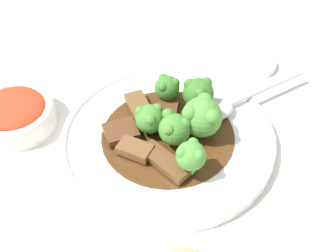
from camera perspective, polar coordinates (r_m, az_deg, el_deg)
name	(u,v)px	position (r m, az deg, el deg)	size (l,w,h in m)	color
ground_plane	(168,143)	(0.67, 0.00, -2.03)	(4.00, 4.00, 0.00)	silver
main_plate	(168,138)	(0.66, 0.00, -1.45)	(0.30, 0.30, 0.02)	white
beef_strip_0	(165,161)	(0.61, -0.39, -4.34)	(0.06, 0.08, 0.01)	brown
beef_strip_1	(166,112)	(0.68, -0.22, 1.71)	(0.07, 0.04, 0.01)	#56331E
beef_strip_2	(121,132)	(0.65, -5.77, -0.69)	(0.06, 0.06, 0.01)	#56331E
beef_strip_3	(139,108)	(0.68, -3.51, 2.25)	(0.07, 0.06, 0.01)	brown
beef_strip_4	(135,149)	(0.63, -4.04, -2.85)	(0.04, 0.05, 0.01)	brown
broccoli_floret_0	(202,116)	(0.63, 4.15, 1.20)	(0.06, 0.06, 0.06)	#8EB756
broccoli_floret_1	(174,129)	(0.62, 0.79, -0.35)	(0.04, 0.04, 0.05)	#8EB756
broccoli_floret_2	(198,93)	(0.68, 3.72, 4.07)	(0.05, 0.05, 0.05)	#7FA84C
broccoli_floret_3	(191,156)	(0.59, 2.82, -3.62)	(0.04, 0.04, 0.05)	#7FA84C
broccoli_floret_4	(167,87)	(0.69, -0.11, 4.72)	(0.04, 0.04, 0.04)	#7FA84C
broccoli_floret_5	(150,118)	(0.64, -2.24, 0.96)	(0.04, 0.04, 0.04)	#8EB756
serving_spoon	(221,107)	(0.69, 6.47, 2.32)	(0.16, 0.17, 0.01)	#B7B7BC
side_bowl_kimchi	(14,113)	(0.71, -18.26, 1.50)	(0.12, 0.12, 0.04)	white
sauce_dish	(257,64)	(0.80, 10.83, 7.49)	(0.06, 0.06, 0.01)	white
paper_napkin	(328,140)	(0.71, 18.87, -1.58)	(0.12, 0.10, 0.01)	silver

